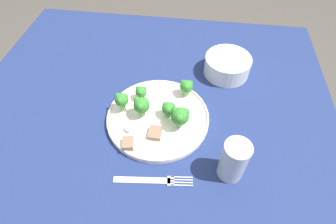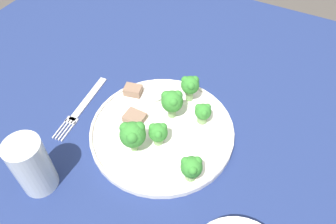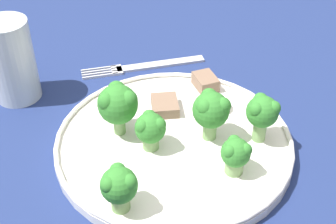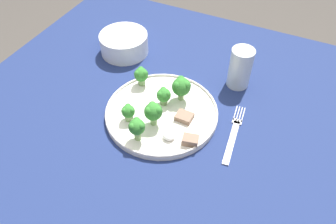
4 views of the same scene
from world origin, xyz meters
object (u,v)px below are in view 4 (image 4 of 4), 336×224
at_px(fork, 234,134).
at_px(dinner_plate, 162,112).
at_px(cream_bowl, 124,44).
at_px(drinking_glass, 240,70).

bearing_deg(fork, dinner_plate, -174.96).
distance_m(dinner_plate, fork, 0.19).
height_order(cream_bowl, drinking_glass, drinking_glass).
bearing_deg(dinner_plate, drinking_glass, 55.01).
distance_m(cream_bowl, drinking_glass, 0.36).
relative_size(dinner_plate, fork, 1.50).
bearing_deg(dinner_plate, fork, 5.04).
height_order(dinner_plate, cream_bowl, cream_bowl).
bearing_deg(fork, drinking_glass, 104.77).
bearing_deg(cream_bowl, drinking_glass, 1.11).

